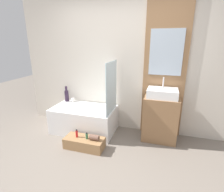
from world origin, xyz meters
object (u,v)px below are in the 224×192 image
(vase_round_light, at_px, (73,100))
(bottle_soap_primary, at_px, (77,134))
(bathtub, at_px, (84,119))
(sink, at_px, (162,93))
(vase_tall_dark, at_px, (67,95))
(bottle_soap_secondary, at_px, (87,136))
(wooden_step_bench, at_px, (84,143))

(vase_round_light, bearing_deg, bottle_soap_primary, -58.72)
(vase_round_light, relative_size, bottle_soap_primary, 0.67)
(bathtub, bearing_deg, vase_round_light, 145.21)
(bathtub, xyz_separation_m, sink, (1.45, 0.12, 0.64))
(sink, height_order, vase_tall_dark, sink)
(vase_tall_dark, relative_size, vase_round_light, 3.44)
(vase_tall_dark, xyz_separation_m, bottle_soap_primary, (0.65, -0.81, -0.38))
(bathtub, xyz_separation_m, vase_tall_dark, (-0.52, 0.26, 0.38))
(bottle_soap_primary, height_order, bottle_soap_secondary, bottle_soap_primary)
(wooden_step_bench, xyz_separation_m, sink, (1.19, 0.67, 0.79))
(vase_round_light, bearing_deg, vase_tall_dark, 177.93)
(bathtub, height_order, wooden_step_bench, bathtub)
(sink, distance_m, bottle_soap_primary, 1.61)
(wooden_step_bench, relative_size, sink, 1.31)
(bottle_soap_secondary, bearing_deg, wooden_step_bench, 180.00)
(bathtub, height_order, sink, sink)
(wooden_step_bench, distance_m, bottle_soap_primary, 0.21)
(wooden_step_bench, height_order, bottle_soap_secondary, bottle_soap_secondary)
(bottle_soap_primary, distance_m, bottle_soap_secondary, 0.18)
(sink, height_order, bottle_soap_primary, sink)
(bathtub, height_order, bottle_soap_secondary, bathtub)
(bathtub, xyz_separation_m, bottle_soap_primary, (0.13, -0.56, -0.00))
(bottle_soap_secondary, bearing_deg, vase_tall_dark, 135.56)
(sink, relative_size, vase_tall_dark, 1.55)
(wooden_step_bench, bearing_deg, bathtub, 115.25)
(wooden_step_bench, distance_m, vase_round_light, 1.12)
(wooden_step_bench, height_order, sink, sink)
(bathtub, xyz_separation_m, vase_round_light, (-0.36, 0.25, 0.29))
(sink, bearing_deg, vase_round_light, 175.72)
(wooden_step_bench, height_order, vase_tall_dark, vase_tall_dark)
(vase_tall_dark, bearing_deg, bottle_soap_secondary, -44.44)
(vase_tall_dark, distance_m, bottle_soap_secondary, 1.23)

